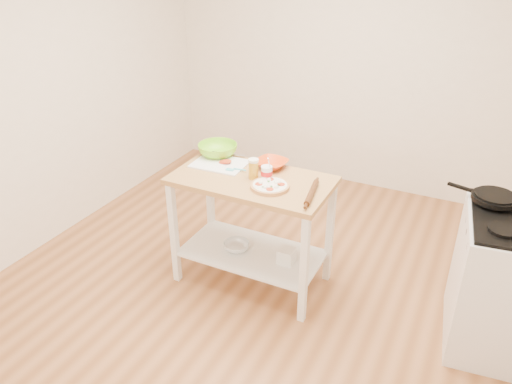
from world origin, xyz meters
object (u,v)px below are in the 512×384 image
at_px(cutting_board, 220,163).
at_px(green_bowl, 218,150).
at_px(knife, 224,154).
at_px(yogurt_tub, 267,173).
at_px(rolling_pin, 312,193).
at_px(prep_island, 252,208).
at_px(orange_bowl, 271,164).
at_px(spatula, 235,170).
at_px(beer_pint, 253,169).
at_px(pizza, 270,186).
at_px(shelf_bin, 287,256).
at_px(skillet, 494,198).
at_px(gas_stove, 508,283).
at_px(shelf_glass_bowl, 237,246).

xyz_separation_m(cutting_board, green_bowl, (-0.10, 0.14, 0.04)).
xyz_separation_m(cutting_board, knife, (-0.06, 0.16, 0.01)).
height_order(yogurt_tub, rolling_pin, yogurt_tub).
xyz_separation_m(prep_island, orange_bowl, (0.05, 0.23, 0.28)).
relative_size(spatula, orange_bowl, 0.64).
bearing_deg(beer_pint, pizza, -26.43).
xyz_separation_m(prep_island, pizza, (0.18, -0.08, 0.27)).
bearing_deg(cutting_board, shelf_bin, -13.51).
distance_m(pizza, shelf_bin, 0.61).
bearing_deg(knife, shelf_bin, -32.65).
xyz_separation_m(skillet, green_bowl, (-2.01, -0.05, -0.03)).
bearing_deg(orange_bowl, yogurt_tub, -74.87).
bearing_deg(beer_pint, gas_stove, 4.20).
bearing_deg(prep_island, shelf_glass_bowl, -166.67).
height_order(pizza, spatula, pizza).
xyz_separation_m(gas_stove, shelf_glass_bowl, (-1.90, -0.16, -0.18)).
xyz_separation_m(skillet, knife, (-1.96, -0.03, -0.06)).
distance_m(prep_island, spatula, 0.31).
xyz_separation_m(gas_stove, pizza, (-1.59, -0.21, 0.44)).
relative_size(knife, green_bowl, 0.86).
height_order(knife, beer_pint, beer_pint).
distance_m(pizza, green_bowl, 0.69).
distance_m(beer_pint, shelf_bin, 0.72).
bearing_deg(yogurt_tub, beer_pint, -162.10).
height_order(skillet, yogurt_tub, yogurt_tub).
bearing_deg(knife, green_bowl, -164.40).
distance_m(spatula, green_bowl, 0.33).
height_order(gas_stove, shelf_bin, gas_stove).
bearing_deg(shelf_bin, pizza, -148.42).
height_order(spatula, orange_bowl, orange_bowl).
distance_m(skillet, beer_pint, 1.60).
height_order(pizza, cutting_board, pizza).
distance_m(spatula, shelf_glass_bowl, 0.63).
distance_m(spatula, shelf_bin, 0.75).
distance_m(cutting_board, knife, 0.17).
height_order(beer_pint, rolling_pin, beer_pint).
distance_m(skillet, shelf_bin, 1.47).
relative_size(gas_stove, pizza, 4.08).
xyz_separation_m(gas_stove, spatula, (-1.94, -0.09, 0.44)).
bearing_deg(gas_stove, spatula, 175.77).
xyz_separation_m(skillet, spatula, (-1.74, -0.25, -0.06)).
bearing_deg(knife, skillet, -9.68).
xyz_separation_m(gas_stove, knife, (-2.16, 0.13, 0.44)).
height_order(knife, orange_bowl, orange_bowl).
relative_size(gas_stove, spatula, 7.45).
distance_m(cutting_board, rolling_pin, 0.83).
bearing_deg(yogurt_tub, spatula, 177.40).
bearing_deg(shelf_glass_bowl, rolling_pin, -2.96).
bearing_deg(shelf_glass_bowl, cutting_board, 146.39).
bearing_deg(rolling_pin, gas_stove, 8.42).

